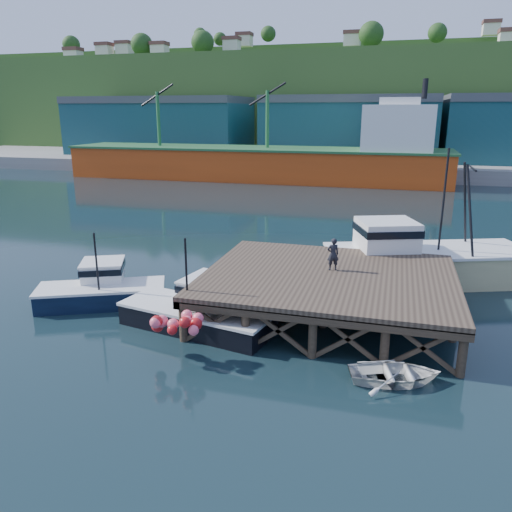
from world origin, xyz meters
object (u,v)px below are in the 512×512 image
(dockworker, at_px, (333,254))
(boat_navy, at_px, (102,288))
(trawler, at_px, (424,255))
(dinghy, at_px, (395,373))
(boat_black, at_px, (201,309))

(dockworker, bearing_deg, boat_navy, -11.52)
(trawler, relative_size, dinghy, 3.62)
(dockworker, bearing_deg, dinghy, 93.88)
(trawler, bearing_deg, dinghy, -116.74)
(boat_navy, bearing_deg, dinghy, -40.06)
(boat_navy, bearing_deg, trawler, 2.09)
(boat_black, relative_size, dinghy, 2.24)
(dinghy, bearing_deg, dockworker, 12.04)
(dinghy, bearing_deg, boat_black, 57.93)
(trawler, height_order, dockworker, trawler)
(boat_navy, distance_m, dockworker, 12.12)
(boat_black, bearing_deg, dockworker, 44.74)
(dinghy, height_order, dockworker, dockworker)
(boat_navy, relative_size, boat_black, 0.89)
(boat_navy, relative_size, dinghy, 2.00)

